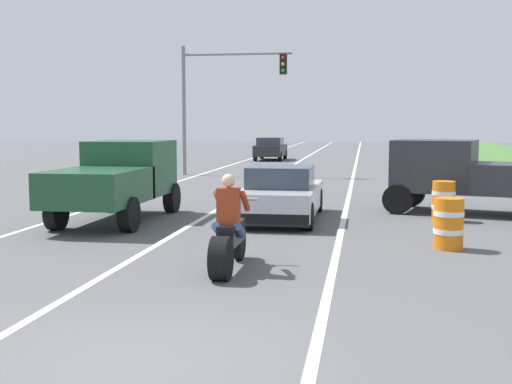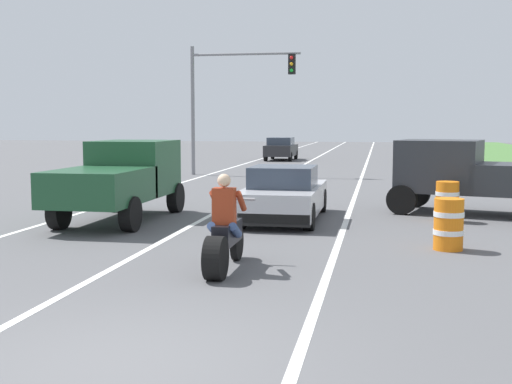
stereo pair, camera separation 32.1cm
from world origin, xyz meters
The scene contains 12 objects.
ground_plane centered at (0.00, 0.00, 0.00)m, with size 160.00×160.00×0.00m, color #565659.
lane_stripe_left_solid centered at (-5.40, 20.00, 0.00)m, with size 0.14×120.00×0.01m, color white.
lane_stripe_right_solid centered at (1.80, 20.00, 0.00)m, with size 0.14×120.00×0.01m, color white.
lane_stripe_centre_dashed centered at (-1.80, 20.00, 0.00)m, with size 0.14×120.00×0.01m, color white.
motorcycle_with_rider centered at (0.11, 4.30, 0.59)m, with size 0.70×2.21×1.62m.
sports_car_silver centered at (0.24, 10.26, 0.63)m, with size 1.84×4.30×1.37m.
pickup_truck_left_lane_dark_green centered at (-3.77, 9.43, 1.11)m, with size 2.02×4.80×1.98m.
pickup_truck_right_shoulder_dark_grey centered at (5.10, 12.21, 1.11)m, with size 5.14×3.14×1.98m.
traffic_light_mast_near centered at (-4.49, 24.05, 4.04)m, with size 5.19×0.34×6.00m.
construction_barrel_nearest centered at (3.93, 6.92, 0.50)m, with size 0.58×0.58×1.00m.
construction_barrel_mid centered at (4.26, 10.73, 0.50)m, with size 0.58×0.58×1.00m.
distant_car_far_ahead centered at (-3.84, 36.97, 0.77)m, with size 1.80×4.00×1.50m.
Camera 2 is at (2.60, -6.08, 2.44)m, focal length 46.22 mm.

